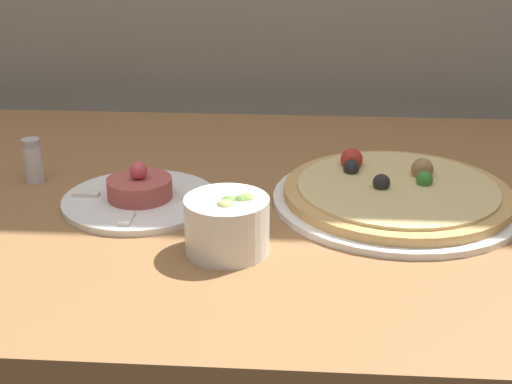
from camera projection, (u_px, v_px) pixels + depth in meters
dining_table at (205, 251)px, 1.15m from camera, size 1.29×0.88×0.78m
pizza_plate at (396, 194)px, 1.08m from camera, size 0.37×0.37×0.06m
tartare_plate at (140, 196)px, 1.07m from camera, size 0.23×0.23×0.07m
small_bowl at (228, 224)px, 0.92m from camera, size 0.11×0.11×0.08m
salt_shaker at (33, 161)px, 1.15m from camera, size 0.03×0.03×0.07m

